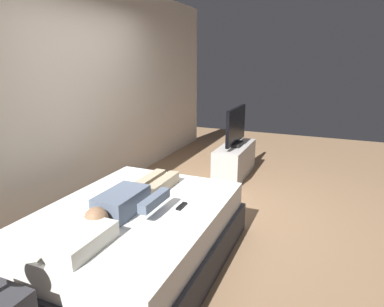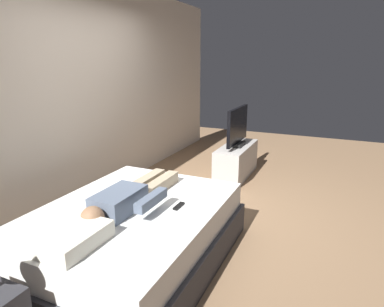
{
  "view_description": "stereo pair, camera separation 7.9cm",
  "coord_description": "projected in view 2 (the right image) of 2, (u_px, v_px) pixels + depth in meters",
  "views": [
    {
      "loc": [
        -3.24,
        -1.24,
        1.77
      ],
      "look_at": [
        0.26,
        0.27,
        0.69
      ],
      "focal_mm": 30.78,
      "sensor_mm": 36.0,
      "label": 1
    },
    {
      "loc": [
        -3.21,
        -1.31,
        1.77
      ],
      "look_at": [
        0.26,
        0.27,
        0.69
      ],
      "focal_mm": 30.78,
      "sensor_mm": 36.0,
      "label": 2
    }
  ],
  "objects": [
    {
      "name": "tv_stand",
      "position": [
        236.0,
        161.0,
        5.15
      ],
      "size": [
        1.1,
        0.4,
        0.5
      ],
      "primitive_type": "cube",
      "color": "#B7B2AD",
      "rests_on": "ground"
    },
    {
      "name": "back_wall",
      "position": [
        104.0,
        89.0,
        4.43
      ],
      "size": [
        6.4,
        0.1,
        2.8
      ],
      "primitive_type": "cube",
      "color": "beige",
      "rests_on": "ground"
    },
    {
      "name": "ground_plane",
      "position": [
        204.0,
        219.0,
        3.81
      ],
      "size": [
        10.0,
        10.0,
        0.0
      ],
      "primitive_type": "plane",
      "color": "#8C6B4C"
    },
    {
      "name": "remote",
      "position": [
        179.0,
        206.0,
        2.86
      ],
      "size": [
        0.15,
        0.04,
        0.02
      ],
      "primitive_type": "cube",
      "color": "black",
      "rests_on": "bed"
    },
    {
      "name": "tv",
      "position": [
        238.0,
        128.0,
        5.0
      ],
      "size": [
        0.88,
        0.2,
        0.59
      ],
      "color": "black",
      "rests_on": "tv_stand"
    },
    {
      "name": "bed",
      "position": [
        132.0,
        236.0,
        2.94
      ],
      "size": [
        1.99,
        1.51,
        0.54
      ],
      "color": "#333338",
      "rests_on": "ground"
    },
    {
      "name": "person",
      "position": [
        130.0,
        197.0,
        2.87
      ],
      "size": [
        1.26,
        0.46,
        0.18
      ],
      "color": "slate",
      "rests_on": "bed"
    },
    {
      "name": "pillow",
      "position": [
        73.0,
        238.0,
        2.25
      ],
      "size": [
        0.48,
        0.34,
        0.12
      ],
      "primitive_type": "cube",
      "color": "silver",
      "rests_on": "bed"
    }
  ]
}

